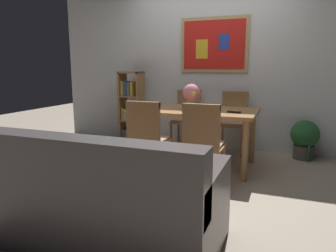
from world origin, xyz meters
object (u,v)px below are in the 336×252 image
dining_table (195,116)px  dining_chair_near_right (203,139)px  leather_couch (94,200)px  dining_chair_far_right (233,117)px  dining_chair_far_left (187,114)px  tv_remote (234,112)px  dining_chair_near_left (147,135)px  flower_vase (192,95)px  potted_ivy (305,138)px  bookshelf (131,110)px

dining_table → dining_chair_near_right: 0.83m
leather_couch → dining_chair_near_right: bearing=68.7°
dining_chair_far_right → dining_chair_far_left: (-0.72, 0.00, 0.00)m
dining_chair_far_right → tv_remote: (0.15, -0.93, 0.21)m
dining_chair_near_left → tv_remote: dining_chair_near_left is taller
dining_chair_far_right → dining_chair_near_right: 1.55m
dining_chair_near_left → dining_chair_near_right: same height
tv_remote → dining_table: bearing=165.4°
dining_table → leather_couch: size_ratio=0.86×
flower_vase → tv_remote: bearing=-13.9°
dining_table → dining_chair_near_left: (-0.31, -0.77, -0.11)m
dining_chair_near_right → potted_ivy: (1.04, 1.58, -0.24)m
dining_table → dining_chair_near_left: size_ratio=1.70×
flower_vase → dining_table: bearing=-5.5°
dining_table → dining_chair_near_left: dining_chair_near_left is taller
flower_vase → dining_chair_near_right: bearing=-65.0°
potted_ivy → leather_couch: bearing=-118.3°
dining_table → tv_remote: tv_remote is taller
dining_chair_far_left → potted_ivy: size_ratio=1.55×
dining_chair_far_right → potted_ivy: size_ratio=1.55×
dining_chair_far_right → potted_ivy: (0.99, 0.03, -0.24)m
bookshelf → tv_remote: bearing=-25.5°
dining_chair_near_left → bookshelf: (-0.98, 1.50, 0.03)m
dining_chair_far_left → leather_couch: bearing=-86.4°
dining_chair_far_right → flower_vase: flower_vase is taller
bookshelf → dining_chair_near_left: bearing=-56.8°
dining_chair_near_right → tv_remote: dining_chair_near_right is taller
dining_chair_far_left → flower_vase: (0.31, -0.79, 0.38)m
dining_chair_near_right → flower_vase: (-0.36, 0.77, 0.38)m
dining_chair_far_right → dining_chair_near_right: bearing=-91.9°
dining_chair_near_right → flower_vase: flower_vase is taller
potted_ivy → bookshelf: bearing=-178.0°
dining_chair_far_right → bookshelf: bookshelf is taller
dining_chair_near_right → dining_table: bearing=112.5°
dining_chair_far_left → leather_couch: size_ratio=0.51×
dining_chair_far_left → leather_couch: dining_chair_far_left is taller
dining_chair_near_right → dining_chair_far_left: bearing=113.1°
dining_chair_far_left → dining_chair_near_right: size_ratio=1.00×
dining_table → dining_chair_near_right: bearing=-67.5°
dining_chair_near_left → flower_vase: (0.27, 0.77, 0.38)m
dining_chair_near_left → flower_vase: 0.90m
potted_ivy → dining_table: bearing=-148.8°
dining_chair_far_left → bookshelf: size_ratio=0.76×
dining_chair_far_left → dining_chair_near_right: 1.69m
dining_chair_far_right → flower_vase: 0.97m
potted_ivy → flower_vase: flower_vase is taller
dining_chair_near_left → leather_couch: dining_chair_near_left is taller
dining_chair_near_right → leather_couch: (-0.49, -1.25, -0.23)m
dining_chair_near_left → dining_chair_near_right: bearing=0.4°
potted_ivy → flower_vase: 1.73m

